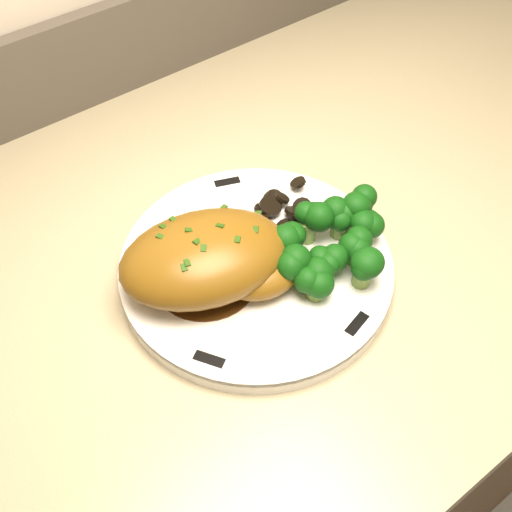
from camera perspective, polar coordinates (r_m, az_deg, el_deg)
counter at (r=1.10m, az=8.82°, el=-7.59°), size 1.90×0.64×0.94m
plate at (r=0.64m, az=-0.00°, el=-1.09°), size 0.33×0.33×0.02m
rim_accent_0 at (r=0.69m, az=8.28°, el=3.71°), size 0.01×0.03×0.00m
rim_accent_1 at (r=0.71m, az=-2.57°, el=6.57°), size 0.03×0.02×0.00m
rim_accent_2 at (r=0.65m, az=-10.49°, el=-0.18°), size 0.03×0.03×0.00m
rim_accent_3 at (r=0.57m, az=-4.18°, el=-9.15°), size 0.02×0.03×0.00m
rim_accent_4 at (r=0.60m, az=8.96°, el=-5.98°), size 0.03×0.02×0.00m
gravy_pool at (r=0.62m, az=-4.47°, el=-1.98°), size 0.10×0.10×0.00m
chicken_breast at (r=0.60m, az=-4.07°, el=-0.33°), size 0.19×0.15×0.06m
mushroom_pile at (r=0.67m, az=2.34°, el=3.06°), size 0.10×0.07×0.03m
broccoli_florets at (r=0.63m, az=6.71°, el=1.15°), size 0.13×0.10×0.04m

